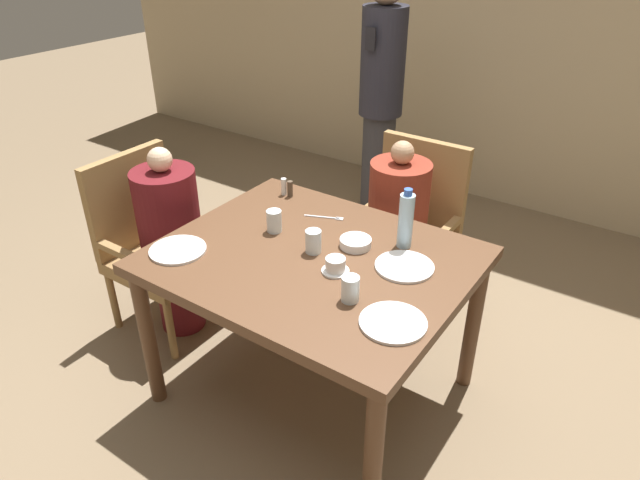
% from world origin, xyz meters
% --- Properties ---
extents(ground_plane, '(16.00, 16.00, 0.00)m').
position_xyz_m(ground_plane, '(0.00, 0.00, 0.00)').
color(ground_plane, '#7A664C').
extents(wall_back, '(8.00, 0.06, 2.80)m').
position_xyz_m(wall_back, '(0.00, 2.57, 1.40)').
color(wall_back, tan).
rests_on(wall_back, ground_plane).
extents(dining_table, '(1.29, 1.06, 0.77)m').
position_xyz_m(dining_table, '(0.00, 0.00, 0.68)').
color(dining_table, brown).
rests_on(dining_table, ground_plane).
extents(chair_left_side, '(0.52, 0.52, 0.96)m').
position_xyz_m(chair_left_side, '(-1.05, 0.00, 0.50)').
color(chair_left_side, olive).
rests_on(chair_left_side, ground_plane).
extents(diner_in_left_chair, '(0.32, 0.32, 1.06)m').
position_xyz_m(diner_in_left_chair, '(-0.90, 0.00, 0.54)').
color(diner_in_left_chair, '#5B1419').
rests_on(diner_in_left_chair, ground_plane).
extents(chair_far_side, '(0.52, 0.52, 0.96)m').
position_xyz_m(chair_far_side, '(0.00, 0.93, 0.50)').
color(chair_far_side, olive).
rests_on(chair_far_side, ground_plane).
extents(diner_in_far_chair, '(0.32, 0.32, 1.04)m').
position_xyz_m(diner_in_far_chair, '(-0.00, 0.78, 0.53)').
color(diner_in_far_chair, maroon).
rests_on(diner_in_far_chair, ground_plane).
extents(standing_host, '(0.30, 0.33, 1.75)m').
position_xyz_m(standing_host, '(-0.64, 1.71, 0.94)').
color(standing_host, '#2D2D33').
rests_on(standing_host, ground_plane).
extents(plate_main_left, '(0.24, 0.24, 0.01)m').
position_xyz_m(plate_main_left, '(0.36, 0.13, 0.78)').
color(plate_main_left, white).
rests_on(plate_main_left, dining_table).
extents(plate_main_right, '(0.24, 0.24, 0.01)m').
position_xyz_m(plate_main_right, '(-0.50, -0.30, 0.78)').
color(plate_main_right, white).
rests_on(plate_main_right, dining_table).
extents(plate_dessert_center, '(0.24, 0.24, 0.01)m').
position_xyz_m(plate_dessert_center, '(0.50, -0.22, 0.78)').
color(plate_dessert_center, white).
rests_on(plate_dessert_center, dining_table).
extents(teacup_with_saucer, '(0.11, 0.11, 0.06)m').
position_xyz_m(teacup_with_saucer, '(0.15, -0.05, 0.80)').
color(teacup_with_saucer, white).
rests_on(teacup_with_saucer, dining_table).
extents(bowl_small, '(0.14, 0.14, 0.04)m').
position_xyz_m(bowl_small, '(0.11, 0.17, 0.79)').
color(bowl_small, white).
rests_on(bowl_small, dining_table).
extents(water_bottle, '(0.06, 0.06, 0.27)m').
position_xyz_m(water_bottle, '(0.28, 0.29, 0.90)').
color(water_bottle, '#A3C6DB').
rests_on(water_bottle, dining_table).
extents(glass_tall_near, '(0.07, 0.07, 0.10)m').
position_xyz_m(glass_tall_near, '(0.30, -0.18, 0.83)').
color(glass_tall_near, silver).
rests_on(glass_tall_near, dining_table).
extents(glass_tall_mid, '(0.07, 0.07, 0.10)m').
position_xyz_m(glass_tall_mid, '(-0.02, 0.03, 0.83)').
color(glass_tall_mid, silver).
rests_on(glass_tall_mid, dining_table).
extents(glass_tall_far, '(0.07, 0.07, 0.10)m').
position_xyz_m(glass_tall_far, '(-0.27, 0.07, 0.83)').
color(glass_tall_far, silver).
rests_on(glass_tall_far, dining_table).
extents(salt_shaker, '(0.03, 0.03, 0.09)m').
position_xyz_m(salt_shaker, '(-0.46, 0.40, 0.82)').
color(salt_shaker, white).
rests_on(salt_shaker, dining_table).
extents(pepper_shaker, '(0.03, 0.03, 0.08)m').
position_xyz_m(pepper_shaker, '(-0.42, 0.40, 0.82)').
color(pepper_shaker, '#4C3D2D').
rests_on(pepper_shaker, dining_table).
extents(fork_beside_plate, '(0.18, 0.09, 0.00)m').
position_xyz_m(fork_beside_plate, '(-0.13, 0.31, 0.78)').
color(fork_beside_plate, silver).
rests_on(fork_beside_plate, dining_table).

